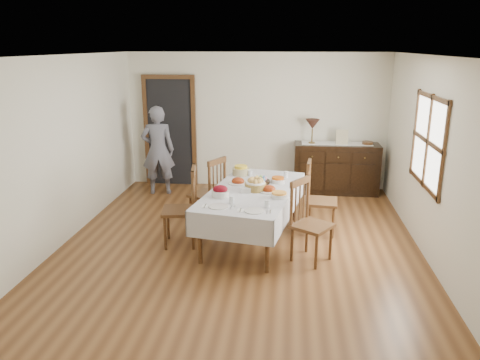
# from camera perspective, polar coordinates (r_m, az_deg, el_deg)

# --- Properties ---
(ground) EXTENTS (6.00, 6.00, 0.00)m
(ground) POSITION_cam_1_polar(r_m,az_deg,el_deg) (6.63, -0.09, -8.16)
(ground) COLOR brown
(room_shell) EXTENTS (5.02, 6.02, 2.65)m
(room_shell) POSITION_cam_1_polar(r_m,az_deg,el_deg) (6.56, -0.96, 6.63)
(room_shell) COLOR silver
(room_shell) RESTS_ON ground
(dining_table) EXTENTS (1.51, 2.38, 0.76)m
(dining_table) POSITION_cam_1_polar(r_m,az_deg,el_deg) (6.63, 1.55, -1.92)
(dining_table) COLOR silver
(dining_table) RESTS_ON ground
(chair_left_near) EXTENTS (0.53, 0.53, 1.12)m
(chair_left_near) POSITION_cam_1_polar(r_m,az_deg,el_deg) (6.56, -6.90, -3.17)
(chair_left_near) COLOR #4E3019
(chair_left_near) RESTS_ON ground
(chair_left_far) EXTENTS (0.61, 0.61, 1.09)m
(chair_left_far) POSITION_cam_1_polar(r_m,az_deg,el_deg) (7.23, -3.71, -1.40)
(chair_left_far) COLOR #4E3019
(chair_left_far) RESTS_ON ground
(chair_right_near) EXTENTS (0.62, 0.62, 1.08)m
(chair_right_near) POSITION_cam_1_polar(r_m,az_deg,el_deg) (6.13, 8.36, -4.88)
(chair_right_near) COLOR #4E3019
(chair_right_near) RESTS_ON ground
(chair_right_far) EXTENTS (0.50, 0.50, 1.10)m
(chair_right_far) POSITION_cam_1_polar(r_m,az_deg,el_deg) (7.02, 9.47, -2.08)
(chair_right_far) COLOR #4E3019
(chair_right_far) RESTS_ON ground
(sideboard) EXTENTS (1.57, 0.57, 0.94)m
(sideboard) POSITION_cam_1_polar(r_m,az_deg,el_deg) (9.05, 11.63, 1.41)
(sideboard) COLOR black
(sideboard) RESTS_ON ground
(person) EXTENTS (0.62, 0.46, 1.78)m
(person) POSITION_cam_1_polar(r_m,az_deg,el_deg) (8.85, -9.98, 3.94)
(person) COLOR slate
(person) RESTS_ON ground
(bread_basket) EXTENTS (0.30, 0.30, 0.18)m
(bread_basket) POSITION_cam_1_polar(r_m,az_deg,el_deg) (6.56, 1.90, -0.57)
(bread_basket) COLOR olive
(bread_basket) RESTS_ON dining_table
(egg_basket) EXTENTS (0.28, 0.28, 0.10)m
(egg_basket) POSITION_cam_1_polar(r_m,az_deg,el_deg) (6.91, 2.50, -0.10)
(egg_basket) COLOR black
(egg_basket) RESTS_ON dining_table
(ham_platter_a) EXTENTS (0.29, 0.29, 0.11)m
(ham_platter_a) POSITION_cam_1_polar(r_m,az_deg,el_deg) (6.88, -0.26, -0.20)
(ham_platter_a) COLOR silver
(ham_platter_a) RESTS_ON dining_table
(ham_platter_b) EXTENTS (0.29, 0.29, 0.11)m
(ham_platter_b) POSITION_cam_1_polar(r_m,az_deg,el_deg) (6.52, 3.52, -1.17)
(ham_platter_b) COLOR silver
(ham_platter_b) RESTS_ON dining_table
(beet_bowl) EXTENTS (0.23, 0.23, 0.16)m
(beet_bowl) POSITION_cam_1_polar(r_m,az_deg,el_deg) (6.29, -2.41, -1.43)
(beet_bowl) COLOR silver
(beet_bowl) RESTS_ON dining_table
(carrot_bowl) EXTENTS (0.22, 0.22, 0.09)m
(carrot_bowl) POSITION_cam_1_polar(r_m,az_deg,el_deg) (6.95, 4.64, -0.01)
(carrot_bowl) COLOR silver
(carrot_bowl) RESTS_ON dining_table
(pineapple_bowl) EXTENTS (0.27, 0.27, 0.15)m
(pineapple_bowl) POSITION_cam_1_polar(r_m,az_deg,el_deg) (7.33, 0.11, 1.15)
(pineapple_bowl) COLOR tan
(pineapple_bowl) RESTS_ON dining_table
(casserole_dish) EXTENTS (0.23, 0.23, 0.08)m
(casserole_dish) POSITION_cam_1_polar(r_m,az_deg,el_deg) (6.27, 4.80, -1.83)
(casserole_dish) COLOR silver
(casserole_dish) RESTS_ON dining_table
(butter_dish) EXTENTS (0.15, 0.11, 0.07)m
(butter_dish) POSITION_cam_1_polar(r_m,az_deg,el_deg) (6.47, 0.73, -1.22)
(butter_dish) COLOR silver
(butter_dish) RESTS_ON dining_table
(setting_left) EXTENTS (0.44, 0.31, 0.10)m
(setting_left) POSITION_cam_1_polar(r_m,az_deg,el_deg) (5.95, -2.14, -2.96)
(setting_left) COLOR silver
(setting_left) RESTS_ON dining_table
(setting_right) EXTENTS (0.44, 0.31, 0.10)m
(setting_right) POSITION_cam_1_polar(r_m,az_deg,el_deg) (5.80, 2.23, -3.47)
(setting_right) COLOR silver
(setting_right) RESTS_ON dining_table
(glass_far_a) EXTENTS (0.07, 0.07, 0.09)m
(glass_far_a) POSITION_cam_1_polar(r_m,az_deg,el_deg) (7.28, 1.26, 0.85)
(glass_far_a) COLOR white
(glass_far_a) RESTS_ON dining_table
(glass_far_b) EXTENTS (0.07, 0.07, 0.10)m
(glass_far_b) POSITION_cam_1_polar(r_m,az_deg,el_deg) (7.21, 5.62, 0.67)
(glass_far_b) COLOR white
(glass_far_b) RESTS_ON dining_table
(runner) EXTENTS (1.30, 0.35, 0.01)m
(runner) POSITION_cam_1_polar(r_m,az_deg,el_deg) (8.98, 11.71, 4.41)
(runner) COLOR white
(runner) RESTS_ON sideboard
(table_lamp) EXTENTS (0.26, 0.26, 0.46)m
(table_lamp) POSITION_cam_1_polar(r_m,az_deg,el_deg) (8.82, 8.83, 6.66)
(table_lamp) COLOR brown
(table_lamp) RESTS_ON sideboard
(picture_frame) EXTENTS (0.22, 0.08, 0.28)m
(picture_frame) POSITION_cam_1_polar(r_m,az_deg,el_deg) (8.86, 12.34, 5.11)
(picture_frame) COLOR #BCB48D
(picture_frame) RESTS_ON sideboard
(deco_bowl) EXTENTS (0.20, 0.20, 0.06)m
(deco_bowl) POSITION_cam_1_polar(r_m,az_deg,el_deg) (9.00, 15.29, 4.36)
(deco_bowl) COLOR #4E3019
(deco_bowl) RESTS_ON sideboard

